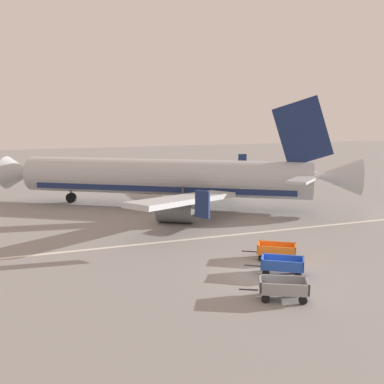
# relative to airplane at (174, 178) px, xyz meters

# --- Properties ---
(ground_plane) EXTENTS (220.00, 220.00, 0.00)m
(ground_plane) POSITION_rel_airplane_xyz_m (-0.86, -20.92, -3.05)
(ground_plane) COLOR gray
(apron_stripe) EXTENTS (120.00, 0.36, 0.01)m
(apron_stripe) POSITION_rel_airplane_xyz_m (-0.86, -12.21, -3.05)
(apron_stripe) COLOR silver
(apron_stripe) RESTS_ON ground
(airplane) EXTENTS (33.69, 28.19, 11.34)m
(airplane) POSITION_rel_airplane_xyz_m (0.00, 0.00, 0.00)
(airplane) COLOR #B2B7BC
(airplane) RESTS_ON ground
(baggage_cart_nearest) EXTENTS (3.50, 2.38, 1.07)m
(baggage_cart_nearest) POSITION_rel_airplane_xyz_m (-2.09, -24.65, -2.45)
(baggage_cart_nearest) COLOR gray
(baggage_cart_nearest) RESTS_ON ground
(baggage_cart_second_in_row) EXTENTS (3.36, 2.59, 1.07)m
(baggage_cart_second_in_row) POSITION_rel_airplane_xyz_m (-0.20, -21.49, -2.45)
(baggage_cart_second_in_row) COLOR #234CB2
(baggage_cart_second_in_row) RESTS_ON ground
(baggage_cart_third_in_row) EXTENTS (3.37, 2.57, 1.07)m
(baggage_cart_third_in_row) POSITION_rel_airplane_xyz_m (0.98, -18.84, -2.45)
(baggage_cart_third_in_row) COLOR orange
(baggage_cart_third_in_row) RESTS_ON ground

